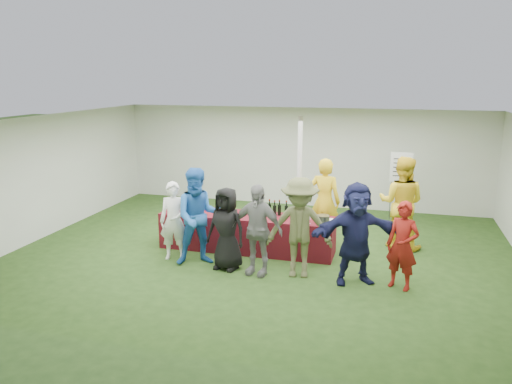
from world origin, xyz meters
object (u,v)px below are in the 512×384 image
(customer_3, at_px, (257,230))
(wine_list_sign, at_px, (401,173))
(customer_4, at_px, (299,228))
(customer_5, at_px, (356,233))
(customer_1, at_px, (199,217))
(serving_table, at_px, (247,233))
(dump_bucket, at_px, (323,220))
(customer_6, at_px, (402,246))
(customer_0, at_px, (174,221))
(customer_2, at_px, (226,229))
(staff_back, at_px, (401,203))
(staff_pourer, at_px, (324,202))

(customer_3, bearing_deg, wine_list_sign, 65.51)
(customer_4, distance_m, customer_5, 0.99)
(customer_1, bearing_deg, wine_list_sign, 17.69)
(serving_table, height_order, dump_bucket, dump_bucket)
(serving_table, xyz_separation_m, customer_6, (3.07, -1.11, 0.38))
(wine_list_sign, distance_m, customer_0, 5.44)
(customer_2, relative_size, customer_6, 1.03)
(dump_bucket, height_order, customer_3, customer_3)
(serving_table, bearing_deg, customer_0, -144.56)
(customer_5, bearing_deg, customer_6, -25.85)
(customer_1, bearing_deg, serving_table, 30.32)
(customer_0, height_order, customer_1, customer_1)
(customer_0, xyz_separation_m, customer_6, (4.29, -0.25, -0.02))
(customer_1, xyz_separation_m, customer_2, (0.59, -0.10, -0.16))
(customer_1, height_order, customer_3, customer_1)
(customer_3, relative_size, customer_6, 1.11)
(dump_bucket, relative_size, customer_6, 0.16)
(dump_bucket, height_order, customer_5, customer_5)
(customer_3, bearing_deg, customer_4, 17.06)
(customer_1, height_order, customer_6, customer_1)
(serving_table, distance_m, customer_0, 1.55)
(customer_5, bearing_deg, customer_2, 155.76)
(dump_bucket, xyz_separation_m, customer_4, (-0.30, -0.85, 0.07))
(staff_back, relative_size, customer_2, 1.24)
(wine_list_sign, xyz_separation_m, staff_back, (0.02, -1.47, -0.35))
(wine_list_sign, height_order, customer_0, wine_list_sign)
(customer_0, bearing_deg, customer_2, -23.07)
(customer_1, bearing_deg, dump_bucket, -7.26)
(customer_4, bearing_deg, customer_0, 167.48)
(dump_bucket, xyz_separation_m, customer_5, (0.69, -0.87, 0.06))
(customer_0, bearing_deg, customer_5, -16.66)
(wine_list_sign, xyz_separation_m, customer_2, (-3.09, -3.57, -0.54))
(serving_table, relative_size, dump_bucket, 14.75)
(serving_table, height_order, customer_6, customer_6)
(customer_3, bearing_deg, customer_2, -179.60)
(serving_table, xyz_separation_m, customer_3, (0.54, -1.17, 0.47))
(staff_back, height_order, customer_4, staff_back)
(customer_2, bearing_deg, customer_5, 10.71)
(customer_4, xyz_separation_m, customer_5, (0.99, -0.02, -0.01))
(dump_bucket, relative_size, customer_5, 0.14)
(serving_table, distance_m, dump_bucket, 1.68)
(serving_table, distance_m, customer_1, 1.30)
(dump_bucket, xyz_separation_m, customer_6, (1.47, -0.89, -0.08))
(customer_6, bearing_deg, customer_0, -160.24)
(dump_bucket, distance_m, customer_6, 1.72)
(serving_table, relative_size, customer_5, 2.01)
(customer_4, relative_size, customer_6, 1.20)
(serving_table, height_order, wine_list_sign, wine_list_sign)
(customer_4, bearing_deg, wine_list_sign, 56.30)
(staff_pourer, distance_m, customer_0, 3.19)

